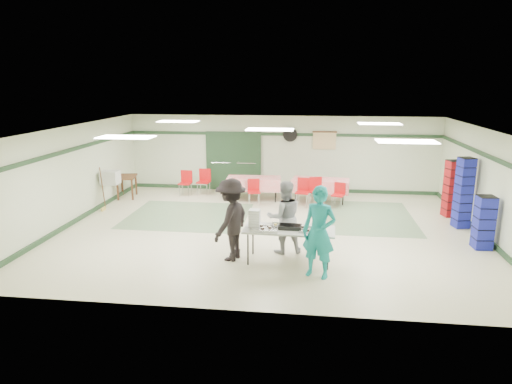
# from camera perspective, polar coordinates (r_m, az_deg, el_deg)

# --- Properties ---
(floor) EXTENTS (11.00, 11.00, 0.00)m
(floor) POSITION_cam_1_polar(r_m,az_deg,el_deg) (12.30, 1.66, -4.70)
(floor) COLOR #C0B99A
(floor) RESTS_ON ground
(ceiling) EXTENTS (11.00, 11.00, 0.00)m
(ceiling) POSITION_cam_1_polar(r_m,az_deg,el_deg) (11.73, 1.75, 7.91)
(ceiling) COLOR white
(ceiling) RESTS_ON wall_back
(wall_back) EXTENTS (11.00, 0.00, 11.00)m
(wall_back) POSITION_cam_1_polar(r_m,az_deg,el_deg) (16.35, 3.20, 4.79)
(wall_back) COLOR beige
(wall_back) RESTS_ON floor
(wall_front) EXTENTS (11.00, 0.00, 11.00)m
(wall_front) POSITION_cam_1_polar(r_m,az_deg,el_deg) (7.64, -1.52, -5.70)
(wall_front) COLOR beige
(wall_front) RESTS_ON floor
(wall_left) EXTENTS (0.00, 9.00, 9.00)m
(wall_left) POSITION_cam_1_polar(r_m,az_deg,el_deg) (13.60, -22.06, 1.96)
(wall_left) COLOR beige
(wall_left) RESTS_ON floor
(wall_right) EXTENTS (0.00, 9.00, 9.00)m
(wall_right) POSITION_cam_1_polar(r_m,az_deg,el_deg) (12.68, 27.27, 0.64)
(wall_right) COLOR beige
(wall_right) RESTS_ON floor
(trim_back) EXTENTS (11.00, 0.06, 0.10)m
(trim_back) POSITION_cam_1_polar(r_m,az_deg,el_deg) (16.23, 3.23, 7.22)
(trim_back) COLOR #203A22
(trim_back) RESTS_ON wall_back
(baseboard_back) EXTENTS (11.00, 0.06, 0.12)m
(baseboard_back) POSITION_cam_1_polar(r_m,az_deg,el_deg) (16.57, 3.13, 0.37)
(baseboard_back) COLOR #203A22
(baseboard_back) RESTS_ON floor
(trim_left) EXTENTS (0.06, 9.00, 0.10)m
(trim_left) POSITION_cam_1_polar(r_m,az_deg,el_deg) (13.47, -22.22, 4.87)
(trim_left) COLOR #203A22
(trim_left) RESTS_ON wall_back
(baseboard_left) EXTENTS (0.06, 9.00, 0.12)m
(baseboard_left) POSITION_cam_1_polar(r_m,az_deg,el_deg) (13.88, -21.48, -3.26)
(baseboard_left) COLOR #203A22
(baseboard_left) RESTS_ON floor
(trim_right) EXTENTS (0.06, 9.00, 0.10)m
(trim_right) POSITION_cam_1_polar(r_m,az_deg,el_deg) (12.55, 27.49, 3.76)
(trim_right) COLOR #203A22
(trim_right) RESTS_ON wall_back
(baseboard_right) EXTENTS (0.06, 9.00, 0.12)m
(baseboard_right) POSITION_cam_1_polar(r_m,az_deg,el_deg) (12.99, 26.53, -4.90)
(baseboard_right) COLOR #203A22
(baseboard_right) RESTS_ON floor
(green_patch_a) EXTENTS (3.50, 3.00, 0.01)m
(green_patch_a) POSITION_cam_1_polar(r_m,az_deg,el_deg) (13.68, -8.43, -2.91)
(green_patch_a) COLOR slate
(green_patch_a) RESTS_ON floor
(green_patch_b) EXTENTS (2.50, 3.50, 0.01)m
(green_patch_b) POSITION_cam_1_polar(r_m,az_deg,el_deg) (13.79, 13.94, -3.05)
(green_patch_b) COLOR slate
(green_patch_b) RESTS_ON floor
(double_door_left) EXTENTS (0.90, 0.06, 2.10)m
(double_door_left) POSITION_cam_1_polar(r_m,az_deg,el_deg) (16.64, -4.43, 3.88)
(double_door_left) COLOR gray
(double_door_left) RESTS_ON floor
(double_door_right) EXTENTS (0.90, 0.06, 2.10)m
(double_door_right) POSITION_cam_1_polar(r_m,az_deg,el_deg) (16.47, -1.18, 3.82)
(double_door_right) COLOR gray
(double_door_right) RESTS_ON floor
(door_frame) EXTENTS (2.00, 0.03, 2.15)m
(door_frame) POSITION_cam_1_polar(r_m,az_deg,el_deg) (16.53, -2.84, 3.84)
(door_frame) COLOR #203A22
(door_frame) RESTS_ON floor
(wall_fan) EXTENTS (0.50, 0.10, 0.50)m
(wall_fan) POSITION_cam_1_polar(r_m,az_deg,el_deg) (16.18, 4.29, 7.18)
(wall_fan) COLOR black
(wall_fan) RESTS_ON wall_back
(scroll_banner) EXTENTS (0.80, 0.02, 0.60)m
(scroll_banner) POSITION_cam_1_polar(r_m,az_deg,el_deg) (16.19, 8.54, 6.36)
(scroll_banner) COLOR #CEB481
(scroll_banner) RESTS_ON wall_back
(serving_table) EXTENTS (2.00, 0.88, 0.76)m
(serving_table) POSITION_cam_1_polar(r_m,az_deg,el_deg) (9.97, 4.16, -4.85)
(serving_table) COLOR #B2B2AD
(serving_table) RESTS_ON floor
(sheet_tray_right) EXTENTS (0.55, 0.42, 0.02)m
(sheet_tray_right) POSITION_cam_1_polar(r_m,az_deg,el_deg) (9.88, 6.99, -4.77)
(sheet_tray_right) COLOR silver
(sheet_tray_right) RESTS_ON serving_table
(sheet_tray_mid) EXTENTS (0.59, 0.46, 0.02)m
(sheet_tray_mid) POSITION_cam_1_polar(r_m,az_deg,el_deg) (10.05, 3.54, -4.36)
(sheet_tray_mid) COLOR silver
(sheet_tray_mid) RESTS_ON serving_table
(sheet_tray_left) EXTENTS (0.60, 0.46, 0.02)m
(sheet_tray_left) POSITION_cam_1_polar(r_m,az_deg,el_deg) (9.88, 1.16, -4.65)
(sheet_tray_left) COLOR silver
(sheet_tray_left) RESTS_ON serving_table
(baking_pan) EXTENTS (0.51, 0.33, 0.08)m
(baking_pan) POSITION_cam_1_polar(r_m,az_deg,el_deg) (9.96, 4.27, -4.37)
(baking_pan) COLOR black
(baking_pan) RESTS_ON serving_table
(foam_box_stack) EXTENTS (0.25, 0.23, 0.39)m
(foam_box_stack) POSITION_cam_1_polar(r_m,az_deg,el_deg) (10.03, -0.18, -3.28)
(foam_box_stack) COLOR white
(foam_box_stack) RESTS_ON serving_table
(volunteer_teal) EXTENTS (0.80, 0.66, 1.88)m
(volunteer_teal) POSITION_cam_1_polar(r_m,az_deg,el_deg) (9.24, 7.87, -5.01)
(volunteer_teal) COLOR teal
(volunteer_teal) RESTS_ON floor
(volunteer_grey) EXTENTS (0.97, 0.85, 1.69)m
(volunteer_grey) POSITION_cam_1_polar(r_m,az_deg,el_deg) (10.49, 3.56, -3.15)
(volunteer_grey) COLOR #939298
(volunteer_grey) RESTS_ON floor
(volunteer_dark) EXTENTS (1.03, 1.35, 1.84)m
(volunteer_dark) POSITION_cam_1_polar(r_m,az_deg,el_deg) (10.05, -3.14, -3.48)
(volunteer_dark) COLOR black
(volunteer_dark) RESTS_ON floor
(dining_table_a) EXTENTS (1.89, 0.99, 0.77)m
(dining_table_a) POSITION_cam_1_polar(r_m,az_deg,el_deg) (15.08, 8.04, 0.89)
(dining_table_a) COLOR red
(dining_table_a) RESTS_ON floor
(dining_table_b) EXTENTS (1.80, 0.87, 0.77)m
(dining_table_b) POSITION_cam_1_polar(r_m,az_deg,el_deg) (15.20, -0.28, 1.13)
(dining_table_b) COLOR red
(dining_table_b) RESTS_ON floor
(chair_a) EXTENTS (0.56, 0.56, 0.93)m
(chair_a) POSITION_cam_1_polar(r_m,az_deg,el_deg) (14.53, 7.56, 0.41)
(chair_a) COLOR red
(chair_a) RESTS_ON floor
(chair_b) EXTENTS (0.48, 0.48, 0.89)m
(chair_b) POSITION_cam_1_polar(r_m,az_deg,el_deg) (14.53, 5.92, 0.38)
(chair_b) COLOR red
(chair_b) RESTS_ON floor
(chair_c) EXTENTS (0.46, 0.46, 0.78)m
(chair_c) POSITION_cam_1_polar(r_m,az_deg,el_deg) (14.56, 10.33, -0.05)
(chair_c) COLOR red
(chair_c) RESTS_ON floor
(chair_d) EXTENTS (0.46, 0.46, 0.82)m
(chair_d) POSITION_cam_1_polar(r_m,az_deg,el_deg) (14.65, -0.28, 0.37)
(chair_d) COLOR red
(chair_d) RESTS_ON floor
(chair_loose_a) EXTENTS (0.45, 0.45, 0.90)m
(chair_loose_a) POSITION_cam_1_polar(r_m,az_deg,el_deg) (15.99, -6.49, 1.62)
(chair_loose_a) COLOR red
(chair_loose_a) RESTS_ON floor
(chair_loose_b) EXTENTS (0.43, 0.43, 0.87)m
(chair_loose_b) POSITION_cam_1_polar(r_m,az_deg,el_deg) (15.96, -8.76, 1.44)
(chair_loose_b) COLOR red
(chair_loose_b) RESTS_ON floor
(crate_stack_blue_a) EXTENTS (0.44, 0.44, 1.92)m
(crate_stack_blue_a) POSITION_cam_1_polar(r_m,az_deg,el_deg) (13.42, 24.51, -0.12)
(crate_stack_blue_a) COLOR #181F95
(crate_stack_blue_a) RESTS_ON floor
(crate_stack_red) EXTENTS (0.44, 0.44, 1.67)m
(crate_stack_red) POSITION_cam_1_polar(r_m,az_deg,el_deg) (14.43, 23.26, 0.38)
(crate_stack_red) COLOR maroon
(crate_stack_red) RESTS_ON floor
(crate_stack_blue_b) EXTENTS (0.42, 0.42, 1.29)m
(crate_stack_blue_b) POSITION_cam_1_polar(r_m,az_deg,el_deg) (12.01, 26.59, -3.44)
(crate_stack_blue_b) COLOR #181F95
(crate_stack_blue_b) RESTS_ON floor
(printer_table) EXTENTS (0.77, 1.02, 0.74)m
(printer_table) POSITION_cam_1_polar(r_m,az_deg,el_deg) (16.10, -15.88, 1.58)
(printer_table) COLOR brown
(printer_table) RESTS_ON floor
(office_printer) EXTENTS (0.54, 0.48, 0.41)m
(office_printer) POSITION_cam_1_polar(r_m,az_deg,el_deg) (14.94, -17.76, 1.74)
(office_printer) COLOR #B1B1AC
(office_printer) RESTS_ON printer_table
(broom) EXTENTS (0.07, 0.22, 1.34)m
(broom) POSITION_cam_1_polar(r_m,az_deg,el_deg) (14.67, -18.63, 0.45)
(broom) COLOR brown
(broom) RESTS_ON floor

